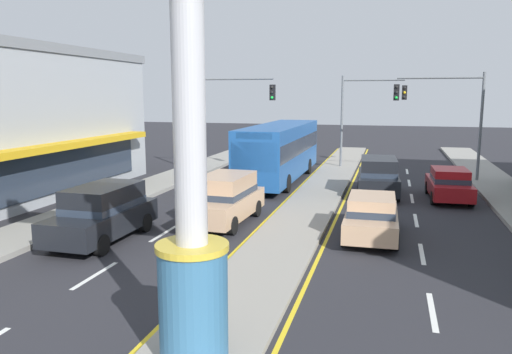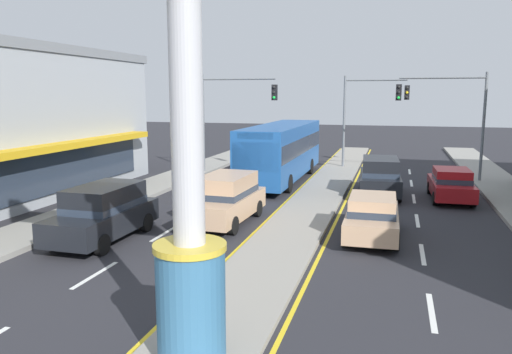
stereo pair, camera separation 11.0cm
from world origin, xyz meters
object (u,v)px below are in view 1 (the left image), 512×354
sedan_near_right_lane (371,216)px  bus_far_right_lane (280,149)px  suv_far_left_oncoming (378,176)px  suv_near_left_lane (225,198)px  suv_kerb_right (103,212)px  sedan_mid_left_lane (449,184)px  traffic_light_left_side (227,106)px  traffic_light_median_far (365,106)px  district_sign (190,148)px  traffic_light_right_side (448,108)px

sedan_near_right_lane → bus_far_right_lane: size_ratio=0.39×
bus_far_right_lane → suv_far_left_oncoming: size_ratio=2.39×
suv_near_left_lane → suv_kerb_right: size_ratio=1.01×
bus_far_right_lane → sedan_mid_left_lane: size_ratio=2.58×
traffic_light_left_side → sedan_near_right_lane: (9.22, -11.81, -3.46)m
traffic_light_median_far → bus_far_right_lane: bearing=-126.8°
district_sign → sedan_mid_left_lane: bearing=70.1°
traffic_light_left_side → traffic_light_right_side: size_ratio=1.00×
district_sign → suv_kerb_right: 9.61m
district_sign → traffic_light_right_side: district_sign is taller
traffic_light_left_side → suv_far_left_oncoming: size_ratio=1.32×
bus_far_right_lane → suv_kerb_right: (-3.30, -13.35, -0.88)m
traffic_light_right_side → suv_kerb_right: (-12.51, -15.41, -3.26)m
traffic_light_median_far → bus_far_right_lane: traffic_light_median_far is taller
traffic_light_right_side → suv_kerb_right: traffic_light_right_side is taller
suv_far_left_oncoming → suv_near_left_lane: bearing=-128.5°
traffic_light_right_side → suv_near_left_lane: 15.55m
traffic_light_left_side → traffic_light_median_far: same height
traffic_light_left_side → traffic_light_median_far: 9.29m
bus_far_right_lane → traffic_light_left_side: bearing=161.7°
suv_far_left_oncoming → suv_kerb_right: 13.71m
bus_far_right_lane → district_sign: bearing=-82.0°
sedan_near_right_lane → traffic_light_right_side: bearing=74.2°
traffic_light_median_far → suv_kerb_right: 20.99m
traffic_light_left_side → bus_far_right_lane: (3.59, -1.18, -2.38)m
suv_near_left_lane → suv_kerb_right: 4.68m
traffic_light_left_side → bus_far_right_lane: bearing=-18.3°
traffic_light_right_side → sedan_near_right_lane: bearing=-105.8°
suv_far_left_oncoming → traffic_light_left_side: bearing=155.8°
traffic_light_left_side → suv_kerb_right: size_ratio=1.34×
sedan_near_right_lane → suv_far_left_oncoming: (0.00, 7.67, 0.20)m
traffic_light_left_side → suv_near_left_lane: 12.22m
district_sign → suv_far_left_oncoming: size_ratio=1.73×
district_sign → traffic_light_median_far: (1.60, 26.00, 0.11)m
suv_far_left_oncoming → traffic_light_right_side: bearing=54.5°
district_sign → suv_kerb_right: size_ratio=1.77×
sedan_near_right_lane → bus_far_right_lane: 12.08m
sedan_near_right_lane → sedan_mid_left_lane: bearing=66.1°
suv_near_left_lane → sedan_mid_left_lane: bearing=37.5°
traffic_light_median_far → suv_kerb_right: (-7.72, -19.26, -3.21)m
traffic_light_left_side → sedan_near_right_lane: bearing=-52.0°
traffic_light_median_far → bus_far_right_lane: 7.73m
district_sign → traffic_light_median_far: size_ratio=1.32×
district_sign → suv_near_left_lane: (-2.81, 10.06, -3.10)m
district_sign → sedan_mid_left_lane: size_ratio=1.87×
district_sign → bus_far_right_lane: district_sign is taller
suv_near_left_lane → suv_far_left_oncoming: 9.04m
traffic_light_left_side → traffic_light_right_side: bearing=3.9°
sedan_near_right_lane → district_sign: bearing=-106.6°
bus_far_right_lane → sedan_mid_left_lane: 9.54m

